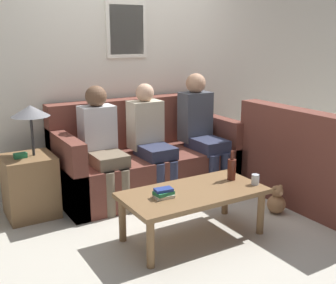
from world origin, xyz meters
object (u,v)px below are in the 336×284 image
couch_side (322,172)px  teddy_bear (277,201)px  couch_main (146,160)px  drinking_glass (255,179)px  person_left (102,142)px  person_right (201,126)px  wine_bottle (232,169)px  coffee_table (193,197)px  person_middle (151,137)px

couch_side → teddy_bear: 0.59m
couch_main → couch_side: 1.81m
couch_main → drinking_glass: (0.33, -1.35, 0.13)m
couch_main → person_left: size_ratio=1.66×
person_right → wine_bottle: bearing=-110.3°
person_left → coffee_table: bearing=-71.6°
teddy_bear → wine_bottle: bearing=173.7°
person_left → person_right: size_ratio=0.95×
person_left → wine_bottle: bearing=-51.8°
person_middle → couch_side: bearing=-39.6°
couch_main → person_middle: (-0.03, -0.16, 0.30)m
coffee_table → wine_bottle: 0.47m
couch_side → teddy_bear: bearing=84.5°
person_middle → person_right: size_ratio=0.94×
couch_side → coffee_table: (-1.50, 0.05, 0.03)m
person_right → coffee_table: bearing=-127.8°
couch_side → coffee_table: 1.51m
person_middle → teddy_bear: bearing=-53.3°
couch_side → teddy_bear: (-0.55, 0.05, -0.21)m
couch_main → wine_bottle: size_ratio=7.41×
teddy_bear → person_right: bearing=98.3°
coffee_table → drinking_glass: drinking_glass is taller
couch_side → drinking_glass: 0.98m
couch_main → drinking_glass: bearing=-76.1°
couch_main → wine_bottle: (0.24, -1.15, 0.18)m
coffee_table → person_middle: size_ratio=1.02×
person_left → teddy_bear: 1.77m
drinking_glass → person_right: person_right is taller
couch_main → person_left: (-0.56, -0.15, 0.31)m
coffee_table → wine_bottle: (0.44, 0.05, 0.15)m
wine_bottle → coffee_table: bearing=-173.0°
couch_main → couch_side: (1.30, -1.26, 0.00)m
couch_side → wine_bottle: 1.08m
coffee_table → person_middle: bearing=80.5°
couch_main → coffee_table: couch_main is taller
couch_main → person_right: bearing=-15.5°
person_right → couch_side: bearing=-57.5°
couch_main → wine_bottle: 1.19m
person_left → person_right: (1.16, -0.02, 0.03)m
wine_bottle → couch_main: bearing=101.7°
couch_main → person_right: person_right is taller
wine_bottle → person_right: (0.36, 0.99, 0.16)m
person_left → drinking_glass: bearing=-53.6°
couch_main → person_middle: bearing=-99.9°
coffee_table → person_right: (0.81, 1.04, 0.31)m
person_middle → person_right: (0.63, -0.01, 0.04)m
wine_bottle → drinking_glass: size_ratio=2.96×
couch_side → person_left: size_ratio=1.38×
couch_side → person_right: person_right is taller
drinking_glass → person_right: (0.27, 1.19, 0.21)m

